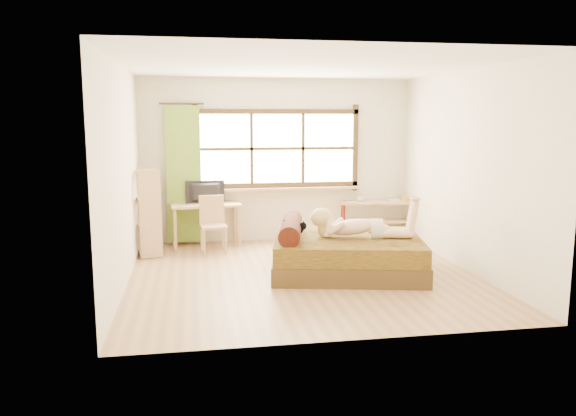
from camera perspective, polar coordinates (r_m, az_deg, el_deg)
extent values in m
plane|color=#9E754C|center=(7.47, 1.52, -6.81)|extent=(4.50, 4.50, 0.00)
plane|color=white|center=(7.22, 1.61, 14.28)|extent=(4.50, 4.50, 0.00)
plane|color=silver|center=(9.43, -1.09, 4.85)|extent=(4.50, 0.00, 4.50)
plane|color=silver|center=(5.05, 6.51, 1.10)|extent=(4.50, 0.00, 4.50)
plane|color=silver|center=(7.14, -16.48, 3.11)|extent=(0.00, 4.50, 4.50)
plane|color=silver|center=(7.97, 17.68, 3.64)|extent=(0.00, 4.50, 4.50)
cube|color=#FFEDBF|center=(9.41, -1.09, 6.06)|extent=(2.60, 0.01, 1.30)
cube|color=tan|center=(9.40, -1.01, 1.95)|extent=(2.80, 0.16, 0.04)
cube|color=#5C8925|center=(9.23, -10.56, 3.35)|extent=(0.55, 0.10, 2.20)
cube|color=#352610|center=(7.61, 6.07, -5.62)|extent=(2.23, 1.93, 0.24)
cube|color=#31190B|center=(7.55, 6.10, -3.83)|extent=(2.19, 1.89, 0.24)
cylinder|color=black|center=(7.49, 0.31, -2.02)|extent=(0.54, 1.35, 0.27)
cube|color=tan|center=(9.11, -8.35, 0.31)|extent=(1.15, 0.61, 0.04)
cube|color=tan|center=(8.92, -11.38, -2.18)|extent=(0.05, 0.05, 0.66)
cube|color=tan|center=(9.04, -4.97, -1.89)|extent=(0.05, 0.05, 0.66)
cube|color=tan|center=(9.32, -11.54, -1.71)|extent=(0.05, 0.05, 0.66)
cube|color=tan|center=(9.43, -5.39, -1.44)|extent=(0.05, 0.05, 0.66)
imported|color=black|center=(9.13, -8.39, 1.59)|extent=(0.63, 0.14, 0.36)
cube|color=tan|center=(8.71, -7.59, -1.86)|extent=(0.42, 0.42, 0.04)
cube|color=tan|center=(8.84, -7.76, -0.13)|extent=(0.39, 0.07, 0.44)
cube|color=tan|center=(8.57, -8.51, -3.50)|extent=(0.04, 0.04, 0.39)
cube|color=tan|center=(8.62, -6.32, -3.39)|extent=(0.04, 0.04, 0.39)
cube|color=tan|center=(8.90, -8.75, -3.05)|extent=(0.04, 0.04, 0.39)
cube|color=tan|center=(8.94, -6.64, -2.95)|extent=(0.04, 0.04, 0.39)
cube|color=tan|center=(9.74, 9.07, 0.58)|extent=(1.32, 0.46, 0.04)
cube|color=tan|center=(9.79, 9.03, -1.29)|extent=(1.32, 0.46, 0.03)
cylinder|color=maroon|center=(9.55, 5.71, -1.35)|extent=(0.04, 0.04, 0.65)
cylinder|color=maroon|center=(9.81, 12.58, -1.25)|extent=(0.04, 0.04, 0.65)
cylinder|color=maroon|center=(9.80, 5.47, -1.08)|extent=(0.04, 0.04, 0.65)
cylinder|color=maroon|center=(10.05, 12.18, -0.99)|extent=(0.04, 0.04, 0.65)
cube|color=gold|center=(9.84, 11.84, 0.98)|extent=(0.12, 0.12, 0.09)
imported|color=gray|center=(9.64, 7.39, 0.94)|extent=(0.13, 0.13, 0.09)
imported|color=gray|center=(9.80, 10.19, 0.79)|extent=(0.21, 0.27, 0.02)
cube|color=tan|center=(8.81, -13.86, -4.26)|extent=(0.41, 0.58, 0.03)
cube|color=tan|center=(8.73, -13.96, -1.68)|extent=(0.41, 0.58, 0.03)
cube|color=tan|center=(8.66, -14.07, 0.95)|extent=(0.41, 0.58, 0.03)
cube|color=tan|center=(8.62, -14.17, 3.62)|extent=(0.41, 0.58, 0.03)
cube|color=tan|center=(8.43, -13.81, -0.64)|extent=(0.32, 0.09, 1.30)
cube|color=tan|center=(8.95, -14.21, -0.10)|extent=(0.32, 0.09, 1.30)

